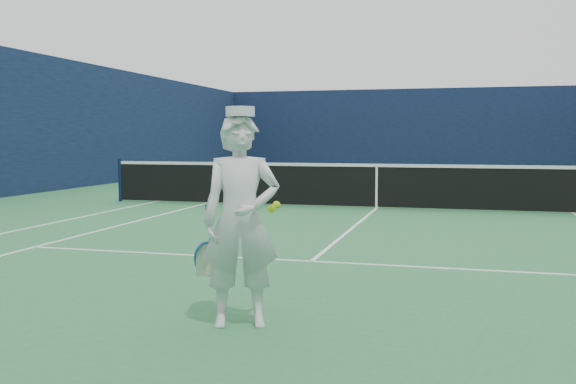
% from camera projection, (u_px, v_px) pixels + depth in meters
% --- Properties ---
extents(ground, '(80.00, 80.00, 0.00)m').
position_uv_depth(ground, '(376.00, 209.00, 14.35)').
color(ground, '#2A703D').
rests_on(ground, ground).
extents(court_markings, '(11.03, 23.83, 0.01)m').
position_uv_depth(court_markings, '(376.00, 208.00, 14.35)').
color(court_markings, white).
rests_on(court_markings, ground).
extents(windscreen_fence, '(20.12, 36.12, 4.00)m').
position_uv_depth(windscreen_fence, '(377.00, 119.00, 14.18)').
color(windscreen_fence, '#0E1834').
rests_on(windscreen_fence, ground).
extents(tennis_net, '(12.88, 0.09, 1.07)m').
position_uv_depth(tennis_net, '(377.00, 184.00, 14.30)').
color(tennis_net, '#141E4C').
rests_on(tennis_net, ground).
extents(tennis_player, '(0.86, 0.62, 1.84)m').
position_uv_depth(tennis_player, '(241.00, 220.00, 5.35)').
color(tennis_player, white).
rests_on(tennis_player, ground).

